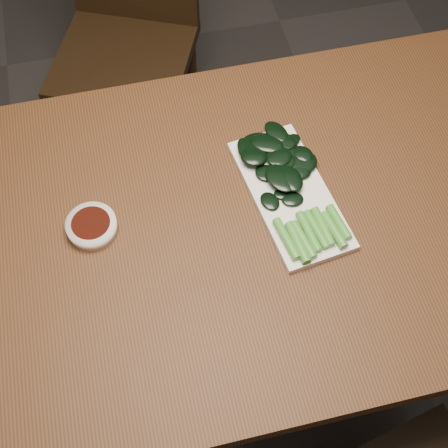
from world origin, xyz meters
TOP-DOWN VIEW (x-y plane):
  - ground at (0.00, 0.00)m, footprint 6.00×6.00m
  - table at (0.00, 0.00)m, footprint 1.40×0.80m
  - chair_far at (-0.08, 0.87)m, footprint 0.51×0.51m
  - sauce_bowl at (-0.24, 0.04)m, footprint 0.10×0.10m
  - serving_plate at (0.15, 0.03)m, footprint 0.19×0.33m
  - gai_lan at (0.15, 0.06)m, footprint 0.17×0.34m

SIDE VIEW (x-z plane):
  - ground at x=0.00m, z-range 0.00..0.00m
  - chair_far at x=-0.08m, z-range 0.04..0.93m
  - table at x=0.00m, z-range 0.30..1.05m
  - serving_plate at x=0.15m, z-range 0.75..0.76m
  - sauce_bowl at x=-0.24m, z-range 0.75..0.78m
  - gai_lan at x=0.15m, z-range 0.76..0.79m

